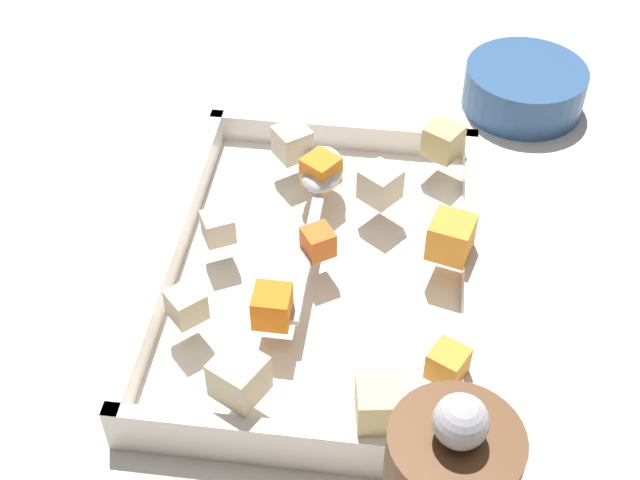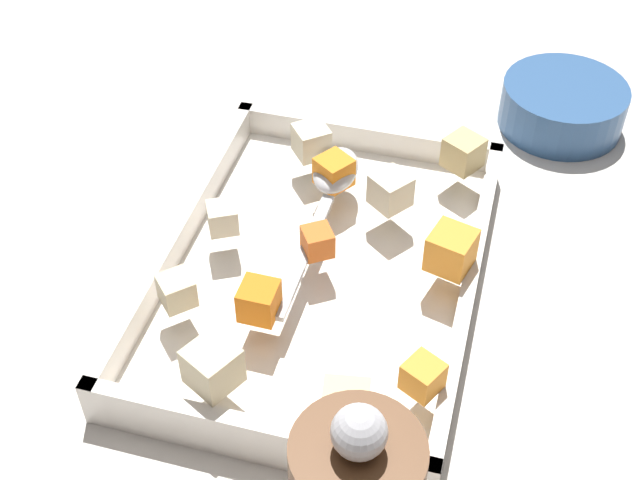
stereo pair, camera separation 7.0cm
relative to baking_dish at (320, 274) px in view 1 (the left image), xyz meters
The scene contains 16 objects.
ground_plane 0.02m from the baking_dish, 40.97° to the right, with size 4.00×4.00×0.00m, color beige.
baking_dish is the anchor object (origin of this frame).
carrot_chunk_corner_se 0.04m from the baking_dish, 14.89° to the right, with size 0.02×0.02×0.02m, color orange.
carrot_chunk_far_left 0.09m from the baking_dish, 18.20° to the right, with size 0.03×0.03×0.03m, color orange.
carrot_chunk_front_center 0.09m from the baking_dish, behind, with size 0.03×0.03×0.03m, color orange.
carrot_chunk_far_right 0.16m from the baking_dish, 42.51° to the left, with size 0.02×0.02×0.02m, color orange.
carrot_chunk_center 0.12m from the baking_dish, 95.31° to the left, with size 0.03×0.03×0.03m, color orange.
potato_chunk_heap_top 0.16m from the baking_dish, 14.18° to the right, with size 0.03×0.03×0.03m, color beige.
potato_chunk_corner_nw 0.13m from the baking_dish, 46.95° to the right, with size 0.02×0.02×0.02m, color beige.
potato_chunk_under_handle 0.17m from the baking_dish, 145.27° to the left, with size 0.03×0.03×0.03m, color tan.
potato_chunk_corner_sw 0.17m from the baking_dish, 21.00° to the left, with size 0.03×0.03×0.03m, color #E0CC89.
potato_chunk_back_center 0.13m from the baking_dish, 161.17° to the right, with size 0.03×0.03×0.03m, color beige.
parsnip_chunk_near_left 0.09m from the baking_dish, 148.16° to the left, with size 0.03×0.03×0.03m, color beige.
parsnip_chunk_corner_ne 0.09m from the baking_dish, 91.73° to the right, with size 0.02×0.02×0.02m, color beige.
serving_spoon 0.09m from the baking_dish, behind, with size 0.21×0.04×0.02m.
small_prep_bowl 0.34m from the baking_dish, 147.69° to the left, with size 0.13×0.13×0.05m, color #33598C.
Camera 1 is at (0.49, 0.07, 0.54)m, focal length 48.39 mm.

